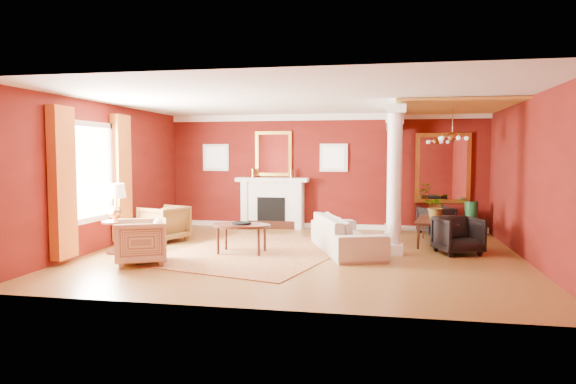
% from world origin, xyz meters
% --- Properties ---
extents(ground, '(8.00, 8.00, 0.00)m').
position_xyz_m(ground, '(0.00, 0.00, 0.00)').
color(ground, brown).
rests_on(ground, ground).
extents(room_shell, '(8.04, 7.04, 2.92)m').
position_xyz_m(room_shell, '(0.00, 0.00, 2.02)').
color(room_shell, '#63130D').
rests_on(room_shell, ground).
extents(fireplace, '(1.85, 0.42, 1.29)m').
position_xyz_m(fireplace, '(-1.30, 3.32, 0.65)').
color(fireplace, white).
rests_on(fireplace, ground).
extents(overmantel_mirror, '(0.95, 0.07, 1.15)m').
position_xyz_m(overmantel_mirror, '(-1.30, 3.45, 1.90)').
color(overmantel_mirror, gold).
rests_on(overmantel_mirror, fireplace).
extents(flank_window_left, '(0.70, 0.07, 0.70)m').
position_xyz_m(flank_window_left, '(-2.85, 3.46, 1.80)').
color(flank_window_left, white).
rests_on(flank_window_left, room_shell).
extents(flank_window_right, '(0.70, 0.07, 0.70)m').
position_xyz_m(flank_window_right, '(0.25, 3.46, 1.80)').
color(flank_window_right, white).
rests_on(flank_window_right, room_shell).
extents(left_window, '(0.21, 2.55, 2.60)m').
position_xyz_m(left_window, '(-3.89, -0.60, 1.42)').
color(left_window, white).
rests_on(left_window, room_shell).
extents(column_front, '(0.36, 0.36, 2.80)m').
position_xyz_m(column_front, '(1.70, 0.30, 1.43)').
color(column_front, white).
rests_on(column_front, ground).
extents(column_back, '(0.36, 0.36, 2.80)m').
position_xyz_m(column_back, '(1.70, 3.00, 1.43)').
color(column_back, white).
rests_on(column_back, ground).
extents(header_beam, '(0.30, 3.20, 0.32)m').
position_xyz_m(header_beam, '(1.70, 1.90, 2.62)').
color(header_beam, white).
rests_on(header_beam, column_front).
extents(amber_ceiling, '(2.30, 3.40, 0.04)m').
position_xyz_m(amber_ceiling, '(2.85, 1.75, 2.87)').
color(amber_ceiling, gold).
rests_on(amber_ceiling, room_shell).
extents(dining_mirror, '(1.30, 0.07, 1.70)m').
position_xyz_m(dining_mirror, '(2.90, 3.45, 1.55)').
color(dining_mirror, gold).
rests_on(dining_mirror, room_shell).
extents(chandelier, '(0.60, 0.62, 0.75)m').
position_xyz_m(chandelier, '(2.90, 1.80, 2.25)').
color(chandelier, '#B07037').
rests_on(chandelier, room_shell).
extents(crown_trim, '(8.00, 0.08, 0.16)m').
position_xyz_m(crown_trim, '(0.00, 3.46, 2.82)').
color(crown_trim, white).
rests_on(crown_trim, room_shell).
extents(base_trim, '(8.00, 0.08, 0.12)m').
position_xyz_m(base_trim, '(0.00, 3.46, 0.06)').
color(base_trim, white).
rests_on(base_trim, ground).
extents(rug, '(3.94, 4.65, 0.02)m').
position_xyz_m(rug, '(-0.90, 0.05, 0.01)').
color(rug, maroon).
rests_on(rug, ground).
extents(sofa, '(1.44, 2.47, 0.93)m').
position_xyz_m(sofa, '(0.80, 0.40, 0.46)').
color(sofa, beige).
rests_on(sofa, ground).
extents(armchair_leopard, '(1.04, 1.07, 0.86)m').
position_xyz_m(armchair_leopard, '(-3.18, 0.90, 0.43)').
color(armchair_leopard, black).
rests_on(armchair_leopard, ground).
extents(armchair_stripe, '(1.05, 1.07, 0.85)m').
position_xyz_m(armchair_stripe, '(-2.59, -1.36, 0.42)').
color(armchair_stripe, tan).
rests_on(armchair_stripe, ground).
extents(coffee_table, '(1.12, 1.12, 0.56)m').
position_xyz_m(coffee_table, '(-1.14, -0.12, 0.51)').
color(coffee_table, black).
rests_on(coffee_table, ground).
extents(coffee_book, '(0.14, 0.07, 0.20)m').
position_xyz_m(coffee_book, '(-1.15, -0.04, 0.66)').
color(coffee_book, black).
rests_on(coffee_book, coffee_table).
extents(side_table, '(0.53, 0.53, 1.33)m').
position_xyz_m(side_table, '(-3.50, -0.54, 0.87)').
color(side_table, black).
rests_on(side_table, ground).
extents(dining_table, '(0.75, 1.59, 0.85)m').
position_xyz_m(dining_table, '(2.66, 1.56, 0.43)').
color(dining_table, black).
rests_on(dining_table, ground).
extents(dining_chair_near, '(0.95, 0.92, 0.77)m').
position_xyz_m(dining_chair_near, '(2.90, 0.58, 0.39)').
color(dining_chair_near, black).
rests_on(dining_chair_near, ground).
extents(dining_chair_far, '(0.89, 0.86, 0.72)m').
position_xyz_m(dining_chair_far, '(2.72, 3.00, 0.36)').
color(dining_chair_far, black).
rests_on(dining_chair_far, ground).
extents(green_urn, '(0.34, 0.34, 0.81)m').
position_xyz_m(green_urn, '(3.50, 2.92, 0.32)').
color(green_urn, '#164521').
rests_on(green_urn, ground).
extents(potted_plant, '(0.55, 0.59, 0.42)m').
position_xyz_m(potted_plant, '(2.59, 1.57, 1.06)').
color(potted_plant, '#26591E').
rests_on(potted_plant, dining_table).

